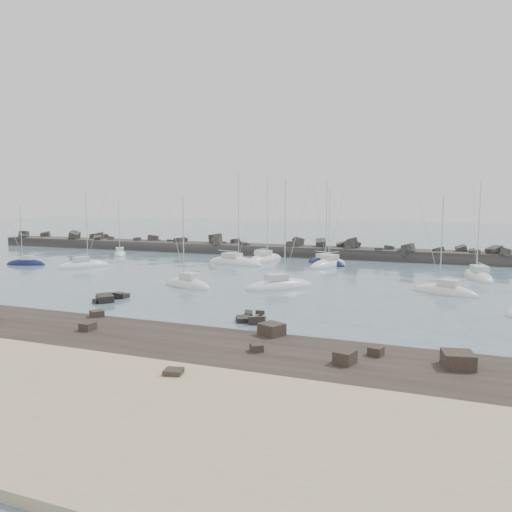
{
  "coord_description": "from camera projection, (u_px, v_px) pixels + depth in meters",
  "views": [
    {
      "loc": [
        30.11,
        -50.74,
        10.35
      ],
      "look_at": [
        5.51,
        12.0,
        2.76
      ],
      "focal_mm": 35.0,
      "sensor_mm": 36.0,
      "label": 1
    }
  ],
  "objects": [
    {
      "name": "rock_cluster_far",
      "position": [
        252.0,
        321.0,
        42.56
      ],
      "size": [
        3.39,
        4.19,
        1.45
      ],
      "color": "black",
      "rests_on": "ground"
    },
    {
      "name": "sailboat_8",
      "position": [
        326.0,
        263.0,
        80.7
      ],
      "size": [
        8.26,
        6.89,
        13.17
      ],
      "color": "#101846",
      "rests_on": "ground"
    },
    {
      "name": "ground",
      "position": [
        176.0,
        288.0,
        59.03
      ],
      "size": [
        400.0,
        400.0,
        0.0
      ],
      "primitive_type": "plane",
      "color": "slate",
      "rests_on": "ground"
    },
    {
      "name": "sailboat_2",
      "position": [
        26.0,
        264.0,
        79.78
      ],
      "size": [
        6.74,
        3.67,
        10.41
      ],
      "color": "#101846",
      "rests_on": "ground"
    },
    {
      "name": "sailboat_4",
      "position": [
        234.0,
        263.0,
        81.02
      ],
      "size": [
        10.61,
        5.1,
        15.96
      ],
      "color": "silver",
      "rests_on": "ground"
    },
    {
      "name": "rock_shelf",
      "position": [
        32.0,
        334.0,
        38.61
      ],
      "size": [
        140.0,
        12.39,
        1.71
      ],
      "color": "black",
      "rests_on": "ground"
    },
    {
      "name": "breakwater",
      "position": [
        244.0,
        252.0,
        96.8
      ],
      "size": [
        115.0,
        7.13,
        5.25
      ],
      "color": "#2A2725",
      "rests_on": "ground"
    },
    {
      "name": "sailboat_5",
      "position": [
        188.0,
        285.0,
        59.83
      ],
      "size": [
        7.69,
        4.42,
        11.87
      ],
      "color": "silver",
      "rests_on": "ground"
    },
    {
      "name": "sailboat_7",
      "position": [
        279.0,
        287.0,
        58.98
      ],
      "size": [
        7.97,
        8.34,
        13.93
      ],
      "color": "silver",
      "rests_on": "ground"
    },
    {
      "name": "sailboat_1",
      "position": [
        120.0,
        254.0,
        94.34
      ],
      "size": [
        5.96,
        6.97,
        11.22
      ],
      "color": "silver",
      "rests_on": "ground"
    },
    {
      "name": "sailboat_10",
      "position": [
        478.0,
        277.0,
        66.05
      ],
      "size": [
        4.93,
        9.24,
        14.04
      ],
      "color": "silver",
      "rests_on": "ground"
    },
    {
      "name": "rock_cluster_near",
      "position": [
        111.0,
        299.0,
        51.85
      ],
      "size": [
        2.95,
        4.78,
        1.57
      ],
      "color": "black",
      "rests_on": "ground"
    },
    {
      "name": "sailboat_9",
      "position": [
        445.0,
        292.0,
        55.3
      ],
      "size": [
        7.7,
        4.86,
        11.86
      ],
      "color": "silver",
      "rests_on": "ground"
    },
    {
      "name": "sailboat_6",
      "position": [
        328.0,
        265.0,
        78.25
      ],
      "size": [
        5.83,
        9.4,
        14.3
      ],
      "color": "silver",
      "rests_on": "ground"
    },
    {
      "name": "sailboat_3",
      "position": [
        84.0,
        266.0,
        77.36
      ],
      "size": [
        6.45,
        8.14,
        12.81
      ],
      "color": "silver",
      "rests_on": "ground"
    },
    {
      "name": "sailboat_13",
      "position": [
        265.0,
        260.0,
        85.2
      ],
      "size": [
        5.08,
        10.17,
        15.37
      ],
      "color": "silver",
      "rests_on": "ground"
    }
  ]
}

